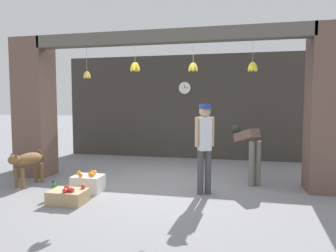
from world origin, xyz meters
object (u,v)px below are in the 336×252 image
(worker_stooping, at_px, (248,145))
(water_bottle, at_px, (54,190))
(wall_clock, at_px, (185,88))
(shopkeeper, at_px, (205,142))
(fruit_crate_apples, at_px, (68,196))
(dog, at_px, (27,161))
(fruit_crate_oranges, at_px, (88,183))

(worker_stooping, distance_m, water_bottle, 3.67)
(wall_clock, bearing_deg, worker_stooping, -55.36)
(shopkeeper, distance_m, fruit_crate_apples, 2.39)
(fruit_crate_apples, bearing_deg, dog, 149.72)
(fruit_crate_oranges, distance_m, wall_clock, 4.21)
(shopkeeper, distance_m, water_bottle, 2.65)
(worker_stooping, relative_size, fruit_crate_apples, 1.97)
(fruit_crate_oranges, height_order, fruit_crate_apples, fruit_crate_oranges)
(water_bottle, bearing_deg, dog, 147.77)
(water_bottle, relative_size, wall_clock, 0.83)
(fruit_crate_oranges, bearing_deg, shopkeeper, 8.26)
(shopkeeper, relative_size, fruit_crate_apples, 2.73)
(dog, xyz_separation_m, fruit_crate_oranges, (1.31, -0.11, -0.31))
(shopkeeper, height_order, fruit_crate_apples, shopkeeper)
(worker_stooping, distance_m, wall_clock, 3.14)
(worker_stooping, height_order, wall_clock, wall_clock)
(water_bottle, xyz_separation_m, wall_clock, (1.56, 4.06, 1.87))
(shopkeeper, bearing_deg, water_bottle, -6.21)
(fruit_crate_oranges, xyz_separation_m, fruit_crate_apples, (-0.02, -0.64, -0.04))
(dog, height_order, worker_stooping, worker_stooping)
(fruit_crate_apples, bearing_deg, water_bottle, 154.98)
(wall_clock, bearing_deg, fruit_crate_oranges, -107.99)
(water_bottle, bearing_deg, fruit_crate_apples, -25.02)
(fruit_crate_oranges, xyz_separation_m, water_bottle, (-0.39, -0.47, -0.02))
(shopkeeper, height_order, fruit_crate_oranges, shopkeeper)
(dog, bearing_deg, water_bottle, 64.90)
(dog, bearing_deg, fruit_crate_oranges, 92.12)
(fruit_crate_apples, relative_size, water_bottle, 1.92)
(shopkeeper, bearing_deg, fruit_crate_apples, 0.74)
(shopkeeper, distance_m, fruit_crate_oranges, 2.19)
(fruit_crate_oranges, distance_m, water_bottle, 0.61)
(dog, distance_m, water_bottle, 1.14)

